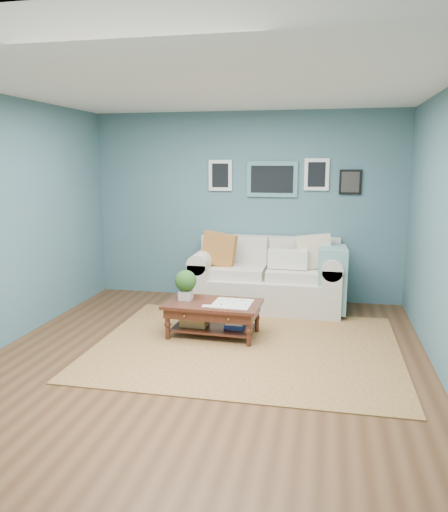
# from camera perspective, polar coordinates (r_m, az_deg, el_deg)

# --- Properties ---
(room_shell) EXTENTS (5.00, 5.02, 2.70)m
(room_shell) POSITION_cam_1_polar(r_m,az_deg,el_deg) (4.89, -1.99, 3.26)
(room_shell) COLOR brown
(room_shell) RESTS_ON ground
(area_rug) EXTENTS (3.27, 2.62, 0.01)m
(area_rug) POSITION_cam_1_polar(r_m,az_deg,el_deg) (5.56, 2.57, -10.23)
(area_rug) COLOR brown
(area_rug) RESTS_ON ground
(loveseat) EXTENTS (2.07, 0.94, 1.06)m
(loveseat) POSITION_cam_1_polar(r_m,az_deg,el_deg) (6.90, 5.66, -2.41)
(loveseat) COLOR beige
(loveseat) RESTS_ON ground
(coffee_table) EXTENTS (1.11, 0.67, 0.76)m
(coffee_table) POSITION_cam_1_polar(r_m,az_deg,el_deg) (5.79, -1.79, -5.94)
(coffee_table) COLOR black
(coffee_table) RESTS_ON ground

